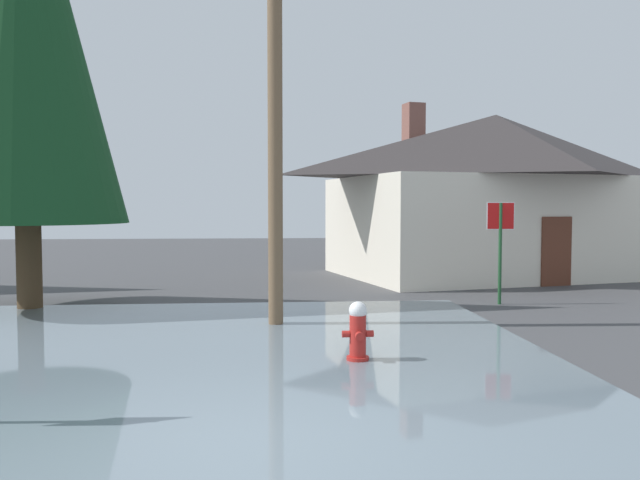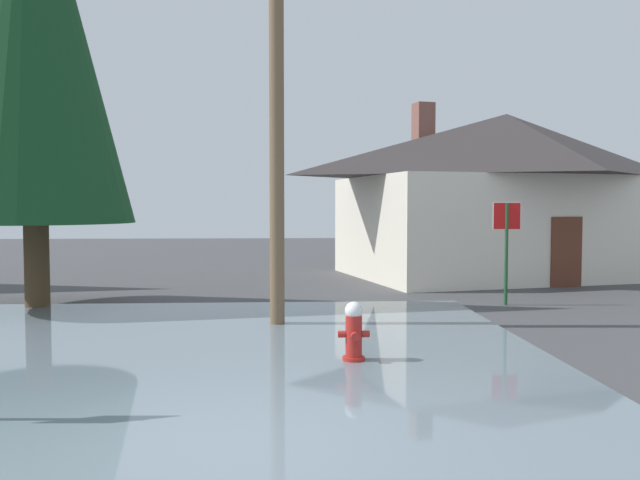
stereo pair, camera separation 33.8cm
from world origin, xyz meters
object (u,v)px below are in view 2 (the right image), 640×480
Objects in this scene: house at (505,192)px; pine_tree_mid_left at (31,24)px; fire_hydrant at (354,333)px; utility_pole at (276,69)px; stop_sign_far at (507,233)px.

house is 14.73m from pine_tree_mid_left.
house is at bearing 26.15° from pine_tree_mid_left.
fire_hydrant is 10.35m from pine_tree_mid_left.
fire_hydrant is 0.09× the size of pine_tree_mid_left.
fire_hydrant is 13.53m from house.
utility_pole is at bearing 110.78° from fire_hydrant.
pine_tree_mid_left is at bearing 155.71° from utility_pole.
pine_tree_mid_left reaches higher than stop_sign_far.
utility_pole reaches higher than stop_sign_far.
fire_hydrant is 0.10× the size of utility_pole.
fire_hydrant is at bearing -39.84° from pine_tree_mid_left.
pine_tree_mid_left reaches higher than house.
stop_sign_far is at bearing -0.19° from pine_tree_mid_left.
house is at bearing 71.34° from stop_sign_far.
utility_pole is 0.88× the size of pine_tree_mid_left.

